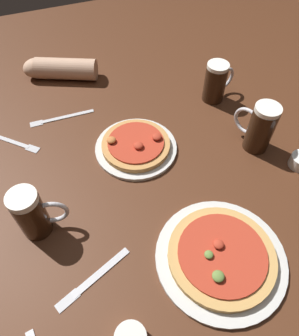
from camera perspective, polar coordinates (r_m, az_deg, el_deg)
ground_plane at (r=1.00m, az=0.00°, el=-1.25°), size 2.40×2.40×0.03m
pizza_plate_near at (r=0.85m, az=12.73°, el=-15.21°), size 0.33×0.33×0.05m
pizza_plate_far at (r=1.04m, az=-2.45°, el=4.01°), size 0.27×0.27×0.05m
beer_mug_dark at (r=1.06m, az=19.18°, el=6.91°), size 0.08×0.14×0.17m
beer_mug_amber at (r=0.87m, az=-20.29°, el=-7.67°), size 0.13×0.08×0.16m
beer_mug_pale at (r=1.21m, az=11.86°, el=14.88°), size 0.13×0.08×0.15m
fork_left at (r=1.19m, az=-15.68°, el=8.69°), size 0.23×0.03×0.01m
knife_right at (r=0.83m, az=-10.03°, el=-18.93°), size 0.21×0.10×0.01m
fork_spare at (r=1.16m, az=-23.60°, el=4.46°), size 0.18×0.17×0.01m
diner_arm at (r=1.36m, az=-16.11°, el=16.77°), size 0.28×0.18×0.08m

